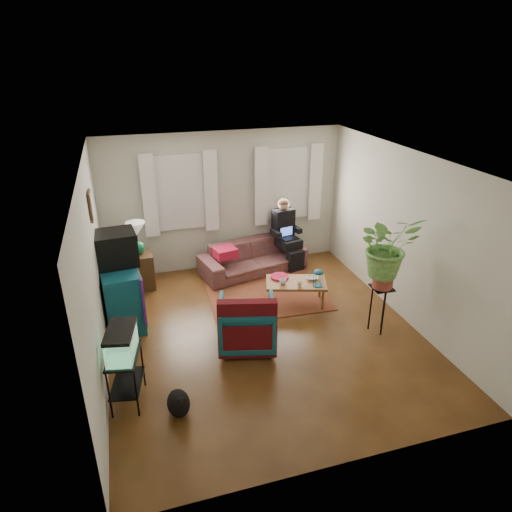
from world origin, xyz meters
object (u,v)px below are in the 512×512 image
object	(u,v)px
dresser	(121,295)
sofa	(253,253)
side_table	(141,271)
coffee_table	(296,292)
plant_stand	(379,309)
aquarium_stand	(127,378)
armchair	(247,321)

from	to	relation	value
dresser	sofa	bearing A→B (deg)	19.28
side_table	dresser	size ratio (longest dim) A/B	0.61
coffee_table	plant_stand	distance (m)	1.43
dresser	aquarium_stand	distance (m)	1.86
sofa	plant_stand	bearing A→B (deg)	-75.77
aquarium_stand	armchair	bearing A→B (deg)	34.17
side_table	armchair	size ratio (longest dim) A/B	0.82
armchair	plant_stand	world-z (taller)	armchair
dresser	plant_stand	distance (m)	3.91
side_table	coffee_table	xyz separation A→B (m)	(2.43, -1.32, -0.12)
coffee_table	armchair	bearing A→B (deg)	-123.01
sofa	armchair	world-z (taller)	armchair
side_table	coffee_table	bearing A→B (deg)	-28.47
side_table	armchair	world-z (taller)	armchair
sofa	coffee_table	size ratio (longest dim) A/B	2.04
aquarium_stand	plant_stand	xyz separation A→B (m)	(3.67, 0.50, 0.03)
side_table	sofa	bearing A→B (deg)	1.13
side_table	plant_stand	distance (m)	4.11
sofa	side_table	size ratio (longest dim) A/B	3.08
coffee_table	plant_stand	size ratio (longest dim) A/B	1.33
coffee_table	plant_stand	world-z (taller)	plant_stand
sofa	aquarium_stand	world-z (taller)	sofa
aquarium_stand	side_table	bearing A→B (deg)	94.73
aquarium_stand	coffee_table	distance (m)	3.21
side_table	armchair	bearing A→B (deg)	-59.07
sofa	dresser	xyz separation A→B (m)	(-2.43, -1.11, 0.08)
coffee_table	plant_stand	xyz separation A→B (m)	(0.89, -1.11, 0.17)
aquarium_stand	armchair	size ratio (longest dim) A/B	0.85
plant_stand	aquarium_stand	bearing A→B (deg)	-172.31
sofa	dresser	distance (m)	2.67
dresser	coffee_table	size ratio (longest dim) A/B	1.08
sofa	dresser	world-z (taller)	dresser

